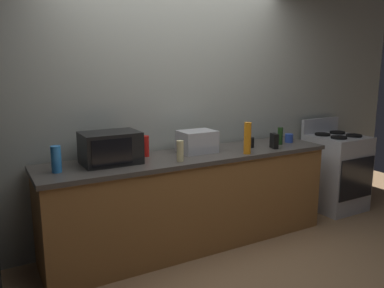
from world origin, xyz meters
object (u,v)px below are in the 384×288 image
(bottle_spray_cleaner, at_px, (56,159))
(mug_blue, at_px, (289,138))
(bottle_dish_soap, at_px, (247,138))
(mug_black, at_px, (249,142))
(bottle_hand_soap, at_px, (180,151))
(bottle_hot_sauce, at_px, (145,146))
(bottle_wine, at_px, (280,136))
(cordless_phone, at_px, (274,141))
(toaster_oven, at_px, (197,141))
(microwave, at_px, (110,148))
(stove_range, at_px, (335,171))

(bottle_spray_cleaner, height_order, mug_blue, bottle_spray_cleaner)
(bottle_dish_soap, bearing_deg, mug_blue, 16.89)
(bottle_dish_soap, relative_size, mug_black, 2.92)
(mug_black, bearing_deg, bottle_dish_soap, -131.88)
(bottle_hand_soap, bearing_deg, mug_black, 11.51)
(bottle_hot_sauce, distance_m, mug_blue, 1.63)
(bottle_hot_sauce, bearing_deg, bottle_wine, -7.39)
(bottle_dish_soap, bearing_deg, bottle_wine, 18.03)
(cordless_phone, bearing_deg, bottle_wine, 48.86)
(toaster_oven, xyz_separation_m, bottle_spray_cleaner, (-1.31, -0.08, -0.00))
(toaster_oven, distance_m, bottle_hand_soap, 0.40)
(bottle_spray_cleaner, bearing_deg, bottle_wine, -0.60)
(bottle_spray_cleaner, bearing_deg, cordless_phone, -3.89)
(mug_black, bearing_deg, bottle_hot_sauce, 172.30)
(bottle_dish_soap, bearing_deg, cordless_phone, 10.12)
(microwave, bearing_deg, cordless_phone, -7.34)
(mug_black, bearing_deg, cordless_phone, -40.64)
(bottle_dish_soap, height_order, bottle_spray_cleaner, bottle_dish_soap)
(stove_range, bearing_deg, toaster_oven, 178.19)
(bottle_dish_soap, xyz_separation_m, mug_blue, (0.74, 0.23, -0.10))
(bottle_hand_soap, relative_size, mug_black, 1.79)
(bottle_hand_soap, distance_m, bottle_hot_sauce, 0.38)
(bottle_hand_soap, xyz_separation_m, mug_black, (0.90, 0.18, -0.04))
(bottle_wine, relative_size, mug_blue, 1.96)
(mug_black, bearing_deg, stove_range, 0.07)
(toaster_oven, distance_m, bottle_dish_soap, 0.48)
(cordless_phone, height_order, bottle_hot_sauce, bottle_hot_sauce)
(stove_range, height_order, bottle_dish_soap, bottle_dish_soap)
(cordless_phone, relative_size, bottle_hot_sauce, 0.78)
(toaster_oven, distance_m, bottle_hot_sauce, 0.51)
(microwave, height_order, bottle_dish_soap, bottle_dish_soap)
(cordless_phone, height_order, bottle_hand_soap, bottle_hand_soap)
(cordless_phone, distance_m, bottle_wine, 0.22)
(stove_range, bearing_deg, mug_blue, -179.51)
(bottle_hand_soap, bearing_deg, stove_range, 4.73)
(bottle_wine, height_order, mug_blue, bottle_wine)
(bottle_hand_soap, bearing_deg, toaster_oven, 37.98)
(bottle_hand_soap, bearing_deg, bottle_hot_sauce, 119.84)
(mug_blue, bearing_deg, cordless_phone, -156.01)
(microwave, bearing_deg, bottle_spray_cleaner, -171.50)
(toaster_oven, distance_m, mug_blue, 1.12)
(bottle_dish_soap, bearing_deg, mug_black, 48.12)
(stove_range, relative_size, mug_blue, 11.62)
(microwave, bearing_deg, bottle_hot_sauce, 15.26)
(mug_blue, bearing_deg, bottle_hot_sauce, 174.64)
(bottle_dish_soap, distance_m, bottle_spray_cleaner, 1.70)
(cordless_phone, relative_size, bottle_wine, 0.82)
(toaster_oven, height_order, bottle_hand_soap, toaster_oven)
(bottle_spray_cleaner, relative_size, mug_blue, 2.25)
(microwave, relative_size, cordless_phone, 3.20)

